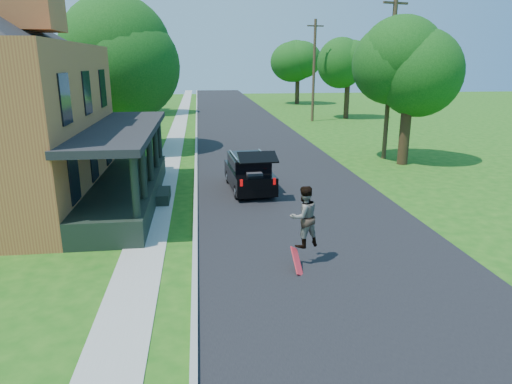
{
  "coord_description": "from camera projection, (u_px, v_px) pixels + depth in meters",
  "views": [
    {
      "loc": [
        -3.79,
        -12.29,
        5.56
      ],
      "look_at": [
        -1.89,
        3.0,
        1.12
      ],
      "focal_mm": 32.0,
      "sensor_mm": 36.0,
      "label": 1
    }
  ],
  "objects": [
    {
      "name": "tree_right_far",
      "position": [
        298.0,
        59.0,
        59.91
      ],
      "size": [
        6.96,
        6.71,
        8.86
      ],
      "rotation": [
        0.0,
        0.0,
        0.25
      ],
      "color": "black",
      "rests_on": "ground"
    },
    {
      "name": "neighbor_house_mid",
      "position": [
        66.0,
        80.0,
        33.84
      ],
      "size": [
        12.78,
        12.78,
        8.3
      ],
      "color": "#B4AEA0",
      "rests_on": "ground"
    },
    {
      "name": "tree_right_near",
      "position": [
        410.0,
        61.0,
        24.07
      ],
      "size": [
        6.3,
        6.46,
        8.4
      ],
      "rotation": [
        0.0,
        0.0,
        -0.29
      ],
      "color": "black",
      "rests_on": "ground"
    },
    {
      "name": "neighbor_house_far",
      "position": [
        107.0,
        74.0,
        49.1
      ],
      "size": [
        12.78,
        12.78,
        8.3
      ],
      "color": "#B4AEA0",
      "rests_on": "ground"
    },
    {
      "name": "utility_pole_far",
      "position": [
        314.0,
        70.0,
        42.51
      ],
      "size": [
        1.6,
        0.36,
        9.23
      ],
      "rotation": [
        0.0,
        0.0,
        0.15
      ],
      "color": "#3F331D",
      "rests_on": "ground"
    },
    {
      "name": "street",
      "position": [
        253.0,
        141.0,
        32.78
      ],
      "size": [
        8.0,
        120.0,
        0.02
      ],
      "primitive_type": "cube",
      "color": "black",
      "rests_on": "ground"
    },
    {
      "name": "curb",
      "position": [
        196.0,
        143.0,
        32.3
      ],
      "size": [
        0.15,
        120.0,
        0.12
      ],
      "primitive_type": "cube",
      "color": "#9C9D98",
      "rests_on": "ground"
    },
    {
      "name": "tree_left_far",
      "position": [
        135.0,
        56.0,
        47.87
      ],
      "size": [
        8.07,
        8.18,
        9.5
      ],
      "rotation": [
        0.0,
        0.0,
        -0.42
      ],
      "color": "black",
      "rests_on": "ground"
    },
    {
      "name": "tree_left_mid",
      "position": [
        129.0,
        52.0,
        28.35
      ],
      "size": [
        8.46,
        8.63,
        9.74
      ],
      "rotation": [
        0.0,
        0.0,
        -0.41
      ],
      "color": "black",
      "rests_on": "ground"
    },
    {
      "name": "sidewalk",
      "position": [
        174.0,
        143.0,
        32.12
      ],
      "size": [
        1.3,
        120.0,
        0.03
      ],
      "primitive_type": "cube",
      "color": "#A1A098",
      "rests_on": "ground"
    },
    {
      "name": "front_walk",
      "position": [
        59.0,
        205.0,
        18.3
      ],
      "size": [
        6.5,
        1.2,
        0.03
      ],
      "primitive_type": "cube",
      "color": "#A1A098",
      "rests_on": "ground"
    },
    {
      "name": "utility_pole_near",
      "position": [
        390.0,
        76.0,
        25.75
      ],
      "size": [
        1.56,
        0.52,
        9.18
      ],
      "rotation": [
        0.0,
        0.0,
        0.26
      ],
      "color": "#3F331D",
      "rests_on": "ground"
    },
    {
      "name": "black_suv",
      "position": [
        249.0,
        173.0,
        20.23
      ],
      "size": [
        1.97,
        4.51,
        2.05
      ],
      "rotation": [
        0.0,
        0.0,
        0.07
      ],
      "color": "black",
      "rests_on": "ground"
    },
    {
      "name": "tree_right_mid",
      "position": [
        348.0,
        62.0,
        44.38
      ],
      "size": [
        5.71,
        5.88,
        8.02
      ],
      "rotation": [
        0.0,
        0.0,
        -0.32
      ],
      "color": "black",
      "rests_on": "ground"
    },
    {
      "name": "ground",
      "position": [
        331.0,
        253.0,
        13.7
      ],
      "size": [
        140.0,
        140.0,
        0.0
      ],
      "primitive_type": "plane",
      "color": "#185911",
      "rests_on": "ground"
    },
    {
      "name": "skateboard",
      "position": [
        297.0,
        262.0,
        12.53
      ],
      "size": [
        0.25,
        0.88,
        0.63
      ],
      "rotation": [
        0.0,
        0.0,
        0.41
      ],
      "color": "red",
      "rests_on": "ground"
    },
    {
      "name": "skateboarder",
      "position": [
        304.0,
        217.0,
        12.63
      ],
      "size": [
        1.03,
        0.91,
        1.75
      ],
      "rotation": [
        0.0,
        0.0,
        3.48
      ],
      "color": "black",
      "rests_on": "ground"
    }
  ]
}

